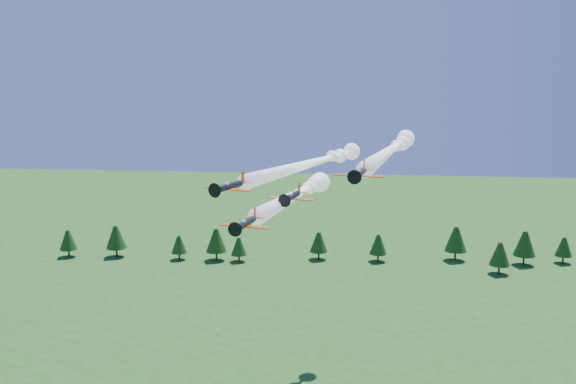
# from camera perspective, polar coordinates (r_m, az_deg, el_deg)

# --- Properties ---
(plane_lead) EXTENTS (13.39, 41.62, 3.70)m
(plane_lead) POSITION_cam_1_polar(r_m,az_deg,el_deg) (109.29, 0.96, -0.09)
(plane_lead) COLOR black
(plane_lead) RESTS_ON ground
(plane_left) EXTENTS (23.96, 52.10, 3.70)m
(plane_left) POSITION_cam_1_polar(r_m,az_deg,el_deg) (126.17, 2.28, 2.63)
(plane_left) COLOR black
(plane_left) RESTS_ON ground
(plane_right) EXTENTS (14.75, 52.67, 3.70)m
(plane_right) POSITION_cam_1_polar(r_m,az_deg,el_deg) (119.28, 9.14, 3.73)
(plane_right) COLOR black
(plane_right) RESTS_ON ground
(plane_slot) EXTENTS (7.41, 8.14, 2.59)m
(plane_slot) POSITION_cam_1_polar(r_m,az_deg,el_deg) (100.85, 0.37, -0.38)
(plane_slot) COLOR black
(plane_slot) RESTS_ON ground
(treeline) EXTENTS (169.57, 20.41, 11.35)m
(treeline) POSITION_cam_1_polar(r_m,az_deg,el_deg) (211.38, 4.10, -4.52)
(treeline) COLOR #382314
(treeline) RESTS_ON ground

